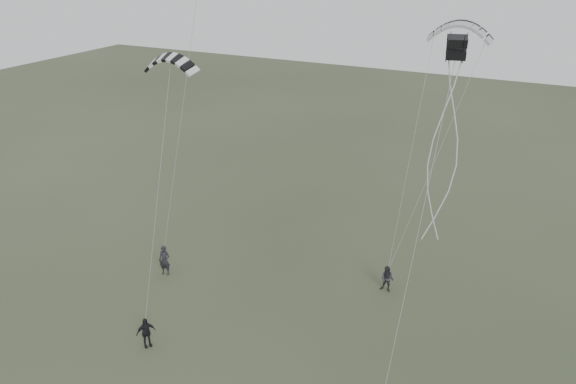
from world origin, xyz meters
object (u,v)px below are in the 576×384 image
at_px(flyer_center, 146,332).
at_px(kite_pale_large, 461,24).
at_px(flyer_left, 165,260).
at_px(kite_box, 457,47).
at_px(flyer_right, 387,279).
at_px(kite_striped, 170,57).

distance_m(flyer_center, kite_pale_large, 23.27).
xyz_separation_m(flyer_left, kite_box, (16.10, -1.95, 14.17)).
bearing_deg(flyer_center, flyer_left, 63.62).
distance_m(flyer_left, kite_pale_large, 21.82).
bearing_deg(kite_pale_large, kite_box, -82.15).
bearing_deg(kite_box, flyer_right, 106.26).
relative_size(flyer_left, kite_striped, 0.71).
relative_size(flyer_right, kite_striped, 0.59).
height_order(kite_pale_large, kite_box, kite_box).
relative_size(flyer_left, kite_pale_large, 0.55).
xyz_separation_m(kite_pale_large, kite_box, (1.88, -11.42, 0.60)).
bearing_deg(flyer_left, kite_box, -20.29).
height_order(flyer_left, flyer_right, flyer_left).
distance_m(flyer_center, kite_box, 19.57).
relative_size(flyer_center, kite_pale_large, 0.47).
height_order(flyer_right, kite_pale_large, kite_pale_large).
xyz_separation_m(kite_pale_large, kite_striped, (-11.07, -11.37, -0.81)).
height_order(flyer_left, kite_striped, kite_striped).
xyz_separation_m(flyer_center, kite_striped, (-0.19, 3.97, 12.90)).
height_order(kite_striped, kite_box, kite_box).
bearing_deg(kite_pale_large, flyer_right, -107.71).
bearing_deg(kite_striped, kite_box, -1.75).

